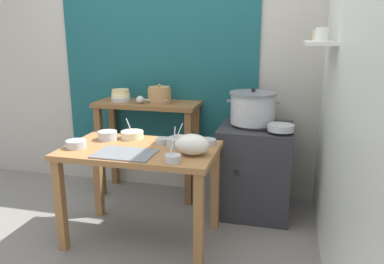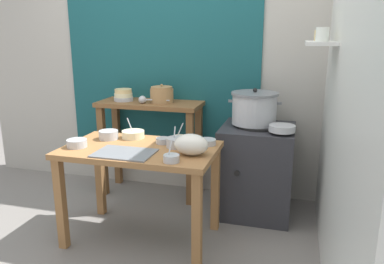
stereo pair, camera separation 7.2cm
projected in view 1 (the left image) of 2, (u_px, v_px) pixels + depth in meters
The scene contains 21 objects.
ground_plane at pixel (136, 238), 2.90m from camera, with size 9.00×9.00×0.00m, color gray.
wall_back at pixel (183, 56), 3.58m from camera, with size 4.40×0.12×2.60m.
wall_right at pixel (344, 68), 2.43m from camera, with size 0.30×3.20×2.60m.
prep_table at pixel (141, 162), 2.75m from camera, with size 1.10×0.66×0.72m.
back_shelf_table at pixel (148, 125), 3.55m from camera, with size 0.96×0.40×0.90m.
stove_block at pixel (255, 169), 3.26m from camera, with size 0.60×0.61×0.78m.
steamer_pot at pixel (253, 108), 3.16m from camera, with size 0.44×0.39×0.30m.
clay_pot at pixel (160, 95), 3.45m from camera, with size 0.21×0.21×0.17m.
bowl_stack_enamel at pixel (121, 96), 3.53m from camera, with size 0.18×0.18×0.11m.
ladle at pixel (141, 100), 3.41m from camera, with size 0.29×0.07×0.07m.
serving_tray at pixel (125, 154), 2.57m from camera, with size 0.40×0.28×0.01m, color slate.
plastic_bag at pixel (192, 144), 2.54m from camera, with size 0.24×0.17×0.14m, color silver.
wide_pan at pixel (281, 128), 2.94m from camera, with size 0.20×0.20×0.05m, color #B7BABF.
prep_bowl_0 at pixel (163, 141), 2.81m from camera, with size 0.10×0.10×0.04m.
prep_bowl_1 at pixel (107, 135), 2.92m from camera, with size 0.15×0.15×0.07m.
prep_bowl_2 at pixel (177, 142), 2.72m from camera, with size 0.15×0.15×0.15m.
prep_bowl_3 at pixel (132, 134), 2.95m from camera, with size 0.18×0.18×0.16m.
prep_bowl_4 at pixel (76, 144), 2.71m from camera, with size 0.14×0.14×0.06m.
prep_bowl_5 at pixel (207, 142), 2.79m from camera, with size 0.13×0.13×0.04m.
prep_bowl_6 at pixel (173, 158), 2.41m from camera, with size 0.10×0.10×0.14m.
prep_bowl_7 at pixel (179, 138), 2.87m from camera, with size 0.10×0.10×0.14m.
Camera 1 is at (1.05, -2.42, 1.51)m, focal length 35.54 mm.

